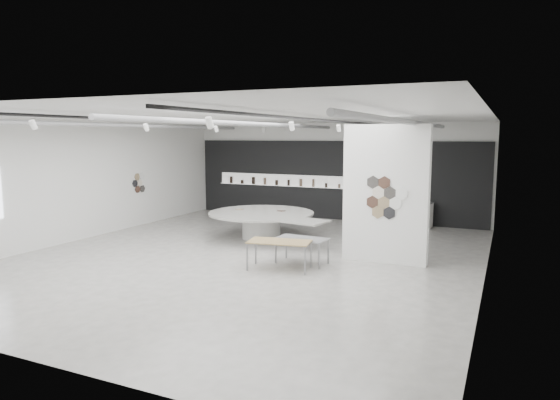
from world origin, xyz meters
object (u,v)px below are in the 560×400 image
at_px(sample_table_stone, 302,240).
at_px(kitchen_counter, 409,214).
at_px(partition_column, 386,194).
at_px(sample_table_wood, 279,243).
at_px(display_island, 263,221).

relative_size(sample_table_stone, kitchen_counter, 0.80).
bearing_deg(partition_column, sample_table_wood, -140.24).
height_order(partition_column, kitchen_counter, partition_column).
bearing_deg(sample_table_wood, kitchen_counter, 75.94).
bearing_deg(kitchen_counter, sample_table_wood, -97.02).
height_order(sample_table_stone, kitchen_counter, kitchen_counter).
bearing_deg(sample_table_stone, partition_column, 29.20).
relative_size(display_island, sample_table_wood, 2.81).
relative_size(partition_column, sample_table_stone, 2.64).
bearing_deg(kitchen_counter, sample_table_stone, -96.18).
relative_size(display_island, sample_table_stone, 3.38).
bearing_deg(display_island, kitchen_counter, 58.90).
distance_m(partition_column, display_island, 4.62).
relative_size(partition_column, display_island, 0.78).
bearing_deg(sample_table_stone, kitchen_counter, 76.78).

